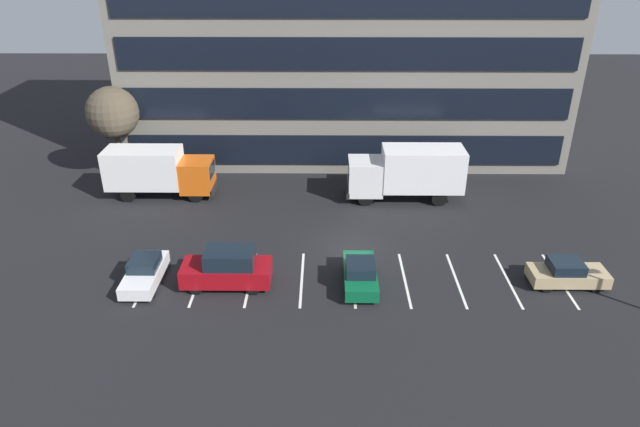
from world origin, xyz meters
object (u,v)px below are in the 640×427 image
sedan_tan (567,274)px  suv_maroon (228,268)px  sedan_forest (360,274)px  box_truck_white (408,171)px  sedan_white (145,272)px  bare_tree (113,113)px  box_truck_orange (158,170)px

sedan_tan → suv_maroon: bearing=-179.4°
sedan_tan → sedan_forest: sedan_forest is taller
box_truck_white → sedan_tan: box_truck_white is taller
box_truck_white → suv_maroon: (-10.86, -11.03, -1.07)m
sedan_white → sedan_tan: bearing=0.1°
sedan_white → bare_tree: bearing=112.1°
bare_tree → box_truck_white: bearing=-9.2°
box_truck_orange → sedan_white: 11.51m
box_truck_orange → sedan_white: (2.12, -11.24, -1.29)m
sedan_white → bare_tree: (-5.83, 14.32, 4.49)m
box_truck_orange → suv_maroon: size_ratio=1.60×
suv_maroon → bare_tree: size_ratio=0.66×
suv_maroon → sedan_tan: bearing=0.6°
box_truck_white → suv_maroon: box_truck_white is taller
sedan_forest → suv_maroon: suv_maroon is taller
sedan_tan → suv_maroon: suv_maroon is taller
suv_maroon → bare_tree: bearing=125.5°
sedan_forest → bare_tree: bare_tree is taller
sedan_tan → sedan_white: 22.51m
box_truck_white → sedan_white: 18.86m
box_truck_white → sedan_forest: (-3.85, -10.97, -1.41)m
box_truck_orange → bare_tree: size_ratio=1.07×
box_truck_orange → bare_tree: bare_tree is taller
sedan_tan → bare_tree: size_ratio=0.57×
sedan_tan → suv_maroon: 18.02m
bare_tree → suv_maroon: bearing=-54.5°
sedan_forest → box_truck_white: bearing=70.7°
sedan_white → bare_tree: size_ratio=0.57×
box_truck_orange → box_truck_white: 17.48m
sedan_white → suv_maroon: suv_maroon is taller
box_truck_orange → sedan_tan: 27.09m
box_truck_orange → sedan_white: box_truck_orange is taller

